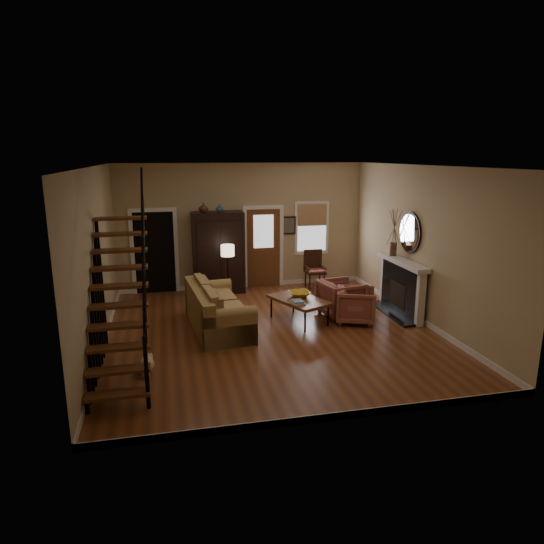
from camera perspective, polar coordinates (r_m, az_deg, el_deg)
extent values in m
plane|color=brown|center=(9.94, -0.06, -7.02)|extent=(7.00, 7.00, 0.00)
plane|color=white|center=(9.30, -0.06, 12.36)|extent=(7.00, 7.00, 0.00)
cube|color=tan|center=(12.87, -3.47, 5.35)|extent=(6.50, 0.04, 3.30)
cube|color=tan|center=(9.34, -19.91, 1.34)|extent=(0.04, 7.00, 3.30)
cube|color=tan|center=(10.66, 17.28, 2.99)|extent=(0.04, 7.00, 3.30)
cube|color=black|center=(12.96, -13.63, 2.35)|extent=(1.00, 0.36, 2.10)
cube|color=brown|center=(13.05, -1.03, 2.81)|extent=(0.90, 0.06, 2.10)
cube|color=silver|center=(13.29, 4.71, 5.16)|extent=(0.96, 0.06, 1.46)
cube|color=black|center=(11.26, 15.11, -1.92)|extent=(0.24, 1.60, 1.15)
cube|color=white|center=(11.09, 15.04, 1.17)|extent=(0.30, 1.95, 0.10)
cylinder|color=silver|center=(11.03, 15.85, 4.49)|extent=(0.05, 0.90, 0.90)
imported|color=#4C2619|center=(12.23, -8.06, 7.51)|extent=(0.24, 0.24, 0.25)
imported|color=#334C60|center=(12.27, -6.18, 7.50)|extent=(0.20, 0.20, 0.21)
imported|color=#C89017|center=(10.51, 3.25, -2.61)|extent=(0.46, 0.46, 0.11)
imported|color=maroon|center=(10.53, 9.85, -3.89)|extent=(1.05, 1.04, 0.74)
imported|color=maroon|center=(10.88, 8.14, -3.07)|extent=(1.03, 1.01, 0.80)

